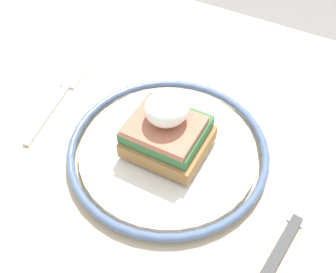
{
  "coord_description": "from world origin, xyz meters",
  "views": [
    {
      "loc": [
        0.17,
        -0.24,
        1.17
      ],
      "look_at": [
        0.02,
        0.06,
        0.78
      ],
      "focal_mm": 45.0,
      "sensor_mm": 36.0,
      "label": 1
    }
  ],
  "objects": [
    {
      "name": "knife",
      "position": [
        0.19,
        0.04,
        0.75
      ],
      "size": [
        0.04,
        0.19,
        0.01
      ],
      "color": "#2D2D2D",
      "rests_on": "dining_table"
    },
    {
      "name": "dining_table",
      "position": [
        0.0,
        0.0,
        0.62
      ],
      "size": [
        0.87,
        0.78,
        0.75
      ],
      "color": "#C6B28E",
      "rests_on": "ground_plane"
    },
    {
      "name": "plate",
      "position": [
        0.02,
        0.06,
        0.75
      ],
      "size": [
        0.25,
        0.25,
        0.02
      ],
      "color": "silver",
      "rests_on": "dining_table"
    },
    {
      "name": "sandwich",
      "position": [
        0.02,
        0.06,
        0.79
      ],
      "size": [
        0.1,
        0.08,
        0.08
      ],
      "color": "#9E703D",
      "rests_on": "plate"
    },
    {
      "name": "fork",
      "position": [
        -0.16,
        0.06,
        0.75
      ],
      "size": [
        0.04,
        0.15,
        0.0
      ],
      "color": "silver",
      "rests_on": "dining_table"
    }
  ]
}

